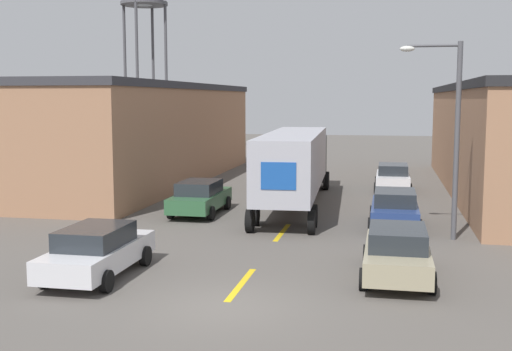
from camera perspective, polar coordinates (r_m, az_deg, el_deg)
The scene contains 10 objects.
ground_plane at distance 16.98m, azimuth -2.96°, elevation -11.61°, with size 160.00×160.00×0.00m, color #56514C.
road_centerline at distance 25.99m, azimuth 2.34°, elevation -5.07°, with size 0.20×18.22×0.01m.
warehouse_left at distance 42.25m, azimuth -10.36°, elevation 3.76°, with size 8.44×26.75×6.34m.
semi_truck at distance 32.18m, azimuth 3.60°, elevation 1.32°, with size 3.48×15.57×3.75m.
parked_car_left_near at distance 20.08m, azimuth -13.93°, elevation -6.49°, with size 2.10×4.76×1.57m.
parked_car_right_near at distance 19.79m, azimuth 12.43°, elevation -6.64°, with size 2.10×4.76×1.57m.
parked_car_left_far at distance 30.05m, azimuth -5.00°, elevation -1.90°, with size 2.10×4.76×1.57m.
parked_car_right_mid at distance 27.50m, azimuth 12.22°, elevation -2.85°, with size 2.10×4.76×1.57m.
parked_car_right_far at distance 38.41m, azimuth 12.07°, elevation -0.12°, with size 2.10×4.76×1.57m.
street_lamp at distance 25.27m, azimuth 16.86°, elevation 4.25°, with size 2.30×0.32×7.49m.
Camera 1 is at (4.07, -15.58, 5.37)m, focal length 45.00 mm.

